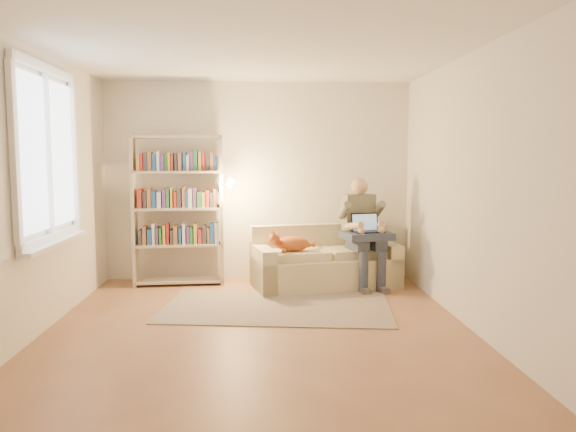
{
  "coord_description": "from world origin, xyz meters",
  "views": [
    {
      "loc": [
        0.01,
        -5.2,
        1.62
      ],
      "look_at": [
        0.33,
        1.0,
        0.97
      ],
      "focal_mm": 35.0,
      "sensor_mm": 36.0,
      "label": 1
    }
  ],
  "objects": [
    {
      "name": "wall_back",
      "position": [
        0.0,
        2.25,
        1.3
      ],
      "size": [
        4.0,
        0.02,
        2.6
      ],
      "primitive_type": "cube",
      "color": "silver",
      "rests_on": "floor"
    },
    {
      "name": "wall_right",
      "position": [
        2.0,
        0.0,
        1.3
      ],
      "size": [
        0.02,
        4.5,
        2.6
      ],
      "primitive_type": "cube",
      "color": "silver",
      "rests_on": "floor"
    },
    {
      "name": "sofa",
      "position": [
        0.83,
        1.74,
        0.27
      ],
      "size": [
        1.91,
        1.15,
        0.76
      ],
      "rotation": [
        0.0,
        0.0,
        0.21
      ],
      "color": "beige",
      "rests_on": "floor"
    },
    {
      "name": "ceiling",
      "position": [
        0.0,
        0.0,
        2.6
      ],
      "size": [
        4.0,
        4.5,
        0.02
      ],
      "primitive_type": "cube",
      "color": "white",
      "rests_on": "wall_back"
    },
    {
      "name": "bookshelf",
      "position": [
        -1.01,
        1.9,
        1.05
      ],
      "size": [
        1.27,
        0.36,
        1.9
      ],
      "rotation": [
        0.0,
        0.0,
        0.07
      ],
      "color": "#BFAE90",
      "rests_on": "floor"
    },
    {
      "name": "window",
      "position": [
        -1.95,
        0.2,
        1.38
      ],
      "size": [
        0.12,
        1.52,
        1.69
      ],
      "color": "white",
      "rests_on": "wall_left"
    },
    {
      "name": "blanket",
      "position": [
        1.31,
        1.55,
        0.66
      ],
      "size": [
        0.65,
        0.57,
        0.09
      ],
      "primitive_type": "cube",
      "rotation": [
        0.0,
        0.0,
        0.21
      ],
      "color": "#2A3449",
      "rests_on": "person"
    },
    {
      "name": "rug",
      "position": [
        0.2,
        0.73,
        0.01
      ],
      "size": [
        2.58,
        1.72,
        0.01
      ],
      "primitive_type": "cube",
      "rotation": [
        0.0,
        0.0,
        -0.12
      ],
      "color": "gray",
      "rests_on": "floor"
    },
    {
      "name": "laptop",
      "position": [
        1.31,
        1.56,
        0.76
      ],
      "size": [
        0.4,
        0.33,
        0.31
      ],
      "rotation": [
        0.0,
        0.0,
        0.21
      ],
      "color": "black",
      "rests_on": "blanket"
    },
    {
      "name": "floor",
      "position": [
        0.0,
        0.0,
        0.0
      ],
      "size": [
        4.5,
        4.5,
        0.0
      ],
      "primitive_type": "plane",
      "color": "brown",
      "rests_on": "ground"
    },
    {
      "name": "cat",
      "position": [
        0.43,
        1.54,
        0.58
      ],
      "size": [
        0.6,
        0.31,
        0.23
      ],
      "rotation": [
        0.0,
        0.0,
        0.21
      ],
      "color": "orange",
      "rests_on": "sofa"
    },
    {
      "name": "wall_left",
      "position": [
        -2.0,
        0.0,
        1.3
      ],
      "size": [
        0.02,
        4.5,
        2.6
      ],
      "primitive_type": "cube",
      "color": "silver",
      "rests_on": "floor"
    },
    {
      "name": "person",
      "position": [
        1.3,
        1.69,
        0.75
      ],
      "size": [
        0.5,
        0.68,
        1.36
      ],
      "rotation": [
        0.0,
        0.0,
        0.21
      ],
      "color": "#6E6F5A",
      "rests_on": "sofa"
    },
    {
      "name": "wall_front",
      "position": [
        0.0,
        -2.25,
        1.3
      ],
      "size": [
        4.0,
        0.02,
        2.6
      ],
      "primitive_type": "cube",
      "color": "silver",
      "rests_on": "floor"
    }
  ]
}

